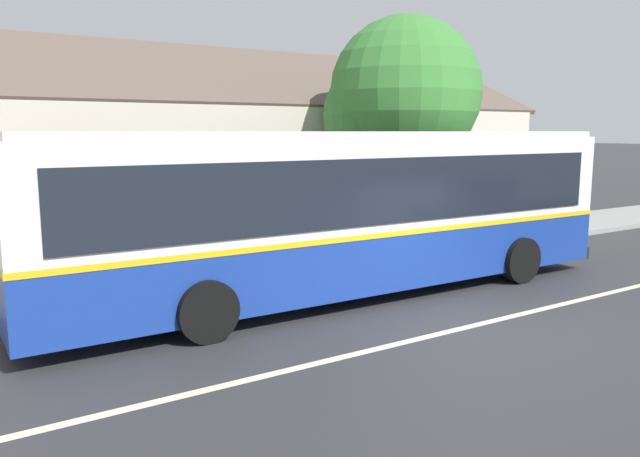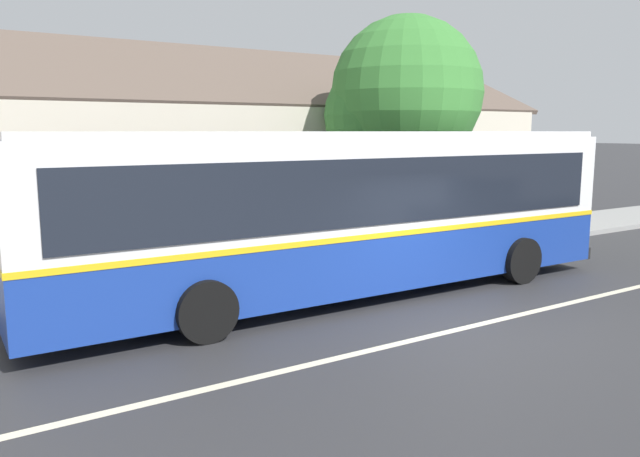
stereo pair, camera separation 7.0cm
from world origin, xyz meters
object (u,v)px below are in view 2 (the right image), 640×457
(transit_bus, at_px, (343,209))
(bus_stop_sign, at_px, (490,189))
(bench_by_building, at_px, (49,270))
(street_tree_primary, at_px, (399,99))
(bench_down_street, at_px, (235,248))

(transit_bus, bearing_deg, bus_stop_sign, 17.74)
(bench_by_building, xyz_separation_m, street_tree_primary, (9.61, 0.90, 3.61))
(bench_down_street, xyz_separation_m, street_tree_primary, (5.51, 0.73, 3.61))
(bench_down_street, distance_m, bus_stop_sign, 7.61)
(transit_bus, xyz_separation_m, bench_down_street, (-0.92, 3.12, -1.19))
(bench_by_building, bearing_deg, street_tree_primary, 5.34)
(bus_stop_sign, bearing_deg, street_tree_primary, 137.96)
(bench_by_building, bearing_deg, bus_stop_sign, -4.24)
(bench_down_street, xyz_separation_m, bus_stop_sign, (7.46, -1.03, 1.08))
(street_tree_primary, bearing_deg, transit_bus, -140.05)
(bench_down_street, bearing_deg, bench_by_building, -177.59)
(street_tree_primary, distance_m, bus_stop_sign, 3.64)
(transit_bus, distance_m, bus_stop_sign, 6.87)
(bench_by_building, distance_m, street_tree_primary, 10.31)
(bench_down_street, bearing_deg, bus_stop_sign, -7.85)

